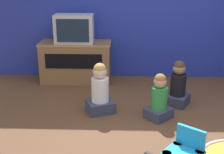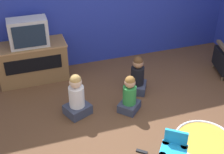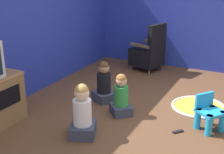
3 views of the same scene
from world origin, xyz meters
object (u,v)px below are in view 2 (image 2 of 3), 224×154
(television, at_px, (28,33))
(child_watching_left, at_px, (129,96))
(remote_control, at_px, (142,152))
(tv_cabinet, at_px, (33,61))
(child_watching_center, at_px, (137,77))
(child_watching_right, at_px, (77,98))
(yellow_kid_chair, at_px, (173,154))

(television, relative_size, child_watching_left, 1.03)
(child_watching_left, bearing_deg, remote_control, -144.18)
(tv_cabinet, relative_size, television, 1.88)
(child_watching_left, height_order, child_watching_center, child_watching_center)
(tv_cabinet, distance_m, child_watching_right, 1.33)
(child_watching_left, height_order, remote_control, child_watching_left)
(child_watching_left, bearing_deg, tv_cabinet, 89.02)
(child_watching_right, bearing_deg, yellow_kid_chair, -80.85)
(remote_control, bearing_deg, child_watching_left, -60.33)
(child_watching_left, distance_m, child_watching_center, 0.55)
(tv_cabinet, distance_m, yellow_kid_chair, 2.96)
(tv_cabinet, height_order, child_watching_left, tv_cabinet)
(television, bearing_deg, tv_cabinet, 90.00)
(tv_cabinet, xyz_separation_m, remote_control, (1.11, -2.28, -0.34))
(television, xyz_separation_m, child_watching_right, (0.50, -1.17, -0.62))
(yellow_kid_chair, bearing_deg, remote_control, 166.21)
(yellow_kid_chair, distance_m, remote_control, 0.46)
(yellow_kid_chair, xyz_separation_m, remote_control, (-0.26, 0.33, -0.19))
(tv_cabinet, height_order, child_watching_right, child_watching_right)
(tv_cabinet, height_order, remote_control, tv_cabinet)
(yellow_kid_chair, distance_m, child_watching_right, 1.64)
(child_watching_center, height_order, remote_control, child_watching_center)
(tv_cabinet, relative_size, child_watching_center, 1.82)
(tv_cabinet, relative_size, child_watching_left, 1.95)
(child_watching_right, bearing_deg, child_watching_left, -35.15)
(yellow_kid_chair, bearing_deg, child_watching_right, 159.52)
(child_watching_right, distance_m, remote_control, 1.26)
(child_watching_right, bearing_deg, child_watching_center, -8.65)
(child_watching_center, bearing_deg, remote_control, -170.31)
(child_watching_center, xyz_separation_m, child_watching_right, (-1.09, -0.28, 0.02))
(television, bearing_deg, remote_control, -63.52)
(television, height_order, child_watching_left, television)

